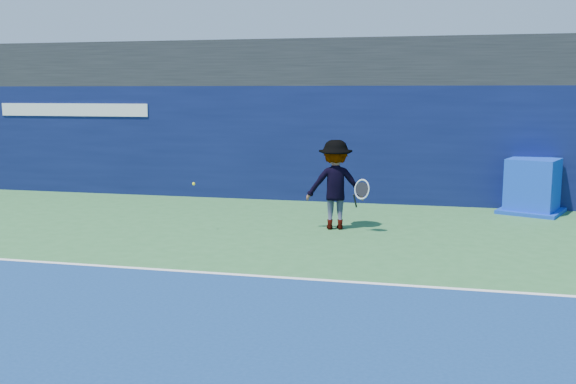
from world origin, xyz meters
TOP-DOWN VIEW (x-y plane):
  - ground at (0.00, 0.00)m, footprint 80.00×80.00m
  - baseline at (0.00, 3.00)m, footprint 24.00×0.10m
  - stadium_band at (0.00, 11.50)m, footprint 36.00×3.00m
  - back_wall_assembly at (-0.00, 10.50)m, footprint 36.00×1.03m
  - equipment_cart at (5.22, 9.60)m, footprint 1.75×1.75m
  - tennis_player at (0.91, 6.79)m, footprint 1.42×0.93m
  - tennis_ball at (-1.85, 5.82)m, footprint 0.06×0.06m

SIDE VIEW (x-z plane):
  - ground at x=0.00m, z-range 0.00..0.00m
  - baseline at x=0.00m, z-range 0.01..0.01m
  - equipment_cart at x=5.22m, z-range -0.06..1.24m
  - tennis_player at x=0.91m, z-range 0.00..1.87m
  - tennis_ball at x=-1.85m, z-range 0.97..1.03m
  - back_wall_assembly at x=0.00m, z-range 0.00..3.00m
  - stadium_band at x=0.00m, z-range 3.00..4.20m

